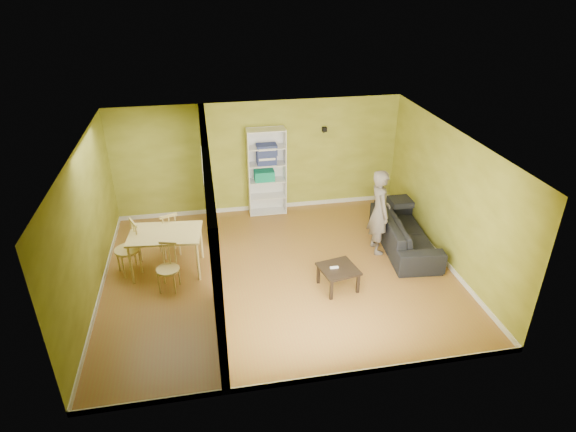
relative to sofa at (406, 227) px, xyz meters
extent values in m
plane|color=olive|center=(-2.70, -0.50, -0.44)|extent=(6.50, 6.50, 0.00)
plane|color=white|center=(-2.70, -0.50, 2.16)|extent=(6.50, 6.50, 0.00)
plane|color=#B6BA44|center=(-2.70, 2.25, 0.86)|extent=(6.50, 0.00, 6.50)
plane|color=#B6BA44|center=(-2.70, -3.25, 0.86)|extent=(6.50, 0.00, 6.50)
plane|color=#B6BA44|center=(-5.95, -0.50, 0.86)|extent=(0.00, 5.50, 5.50)
plane|color=#B6BA44|center=(0.55, -0.50, 0.86)|extent=(0.00, 5.50, 5.50)
cube|color=black|center=(-1.20, 2.19, 1.46)|extent=(0.10, 0.10, 0.10)
imported|color=black|center=(0.00, 0.00, 0.00)|extent=(2.40, 1.21, 0.88)
imported|color=slate|center=(-0.61, -0.04, 0.59)|extent=(0.76, 0.61, 2.06)
cube|color=white|center=(-2.97, 2.05, 0.57)|extent=(0.02, 0.37, 2.03)
cube|color=white|center=(-2.14, 2.05, 0.57)|extent=(0.02, 0.37, 2.03)
cube|color=white|center=(-2.56, 2.23, 0.57)|extent=(0.86, 0.02, 2.03)
cube|color=white|center=(-2.56, 2.05, -0.42)|extent=(0.82, 0.37, 0.02)
cube|color=white|center=(-2.56, 2.05, -0.02)|extent=(0.82, 0.37, 0.02)
cube|color=white|center=(-2.56, 2.05, 0.38)|extent=(0.82, 0.37, 0.02)
cube|color=white|center=(-2.56, 2.05, 0.77)|extent=(0.82, 0.37, 0.02)
cube|color=white|center=(-2.56, 2.05, 1.17)|extent=(0.82, 0.37, 0.02)
cube|color=white|center=(-2.56, 2.05, 1.57)|extent=(0.82, 0.37, 0.02)
cube|color=#12644D|center=(-2.61, 2.05, 0.50)|extent=(0.45, 0.29, 0.23)
cube|color=#131F4B|center=(-2.56, 2.05, 0.89)|extent=(0.43, 0.28, 0.22)
cube|color=navy|center=(-2.55, 2.05, 1.13)|extent=(0.45, 0.29, 0.23)
cube|color=black|center=(-1.74, -1.15, -0.04)|extent=(0.63, 0.63, 0.04)
cube|color=black|center=(-2.01, -1.41, -0.25)|extent=(0.05, 0.05, 0.38)
cube|color=black|center=(-1.48, -1.41, -0.25)|extent=(0.05, 0.05, 0.38)
cube|color=black|center=(-2.01, -0.89, -0.25)|extent=(0.05, 0.05, 0.38)
cube|color=black|center=(-1.48, -0.89, -0.25)|extent=(0.05, 0.05, 0.38)
cube|color=white|center=(-1.82, -1.14, 0.00)|extent=(0.15, 0.04, 0.03)
cube|color=#EAD57F|center=(-4.76, -0.01, 0.36)|extent=(1.31, 0.87, 0.04)
cylinder|color=#EAD57F|center=(-5.36, -0.39, -0.05)|extent=(0.05, 0.05, 0.78)
cylinder|color=#EAD57F|center=(-4.16, -0.39, -0.05)|extent=(0.05, 0.05, 0.78)
cylinder|color=#EAD57F|center=(-5.36, 0.37, -0.05)|extent=(0.05, 0.05, 0.78)
cylinder|color=#EAD57F|center=(-4.16, 0.37, -0.05)|extent=(0.05, 0.05, 0.78)
camera|label=1|loc=(-3.93, -8.00, 4.77)|focal=30.00mm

